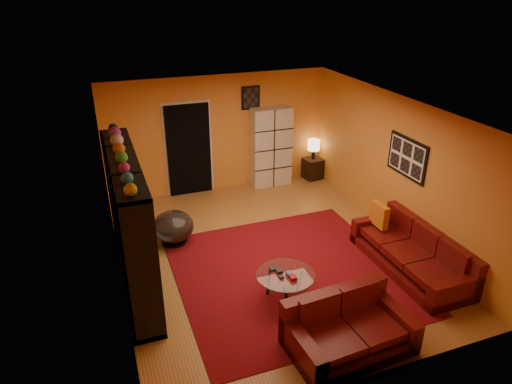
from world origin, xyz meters
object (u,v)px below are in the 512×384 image
object	(u,v)px
entertainment_unit	(130,223)
coffee_table	(285,277)
tv	(133,224)
side_table	(312,168)
loveseat	(346,327)
table_lamp	(314,145)
bowl_chair	(173,227)
storage_cabinet	(271,147)
sofa	(415,253)

from	to	relation	value
entertainment_unit	coffee_table	bearing A→B (deg)	-31.67
tv	side_table	distance (m)	5.26
loveseat	table_lamp	distance (m)	5.60
entertainment_unit	table_lamp	world-z (taller)	entertainment_unit
entertainment_unit	bowl_chair	distance (m)	1.43
tv	coffee_table	xyz separation A→B (m)	(2.01, -1.35, -0.58)
entertainment_unit	bowl_chair	world-z (taller)	entertainment_unit
entertainment_unit	storage_cabinet	distance (m)	4.44
sofa	table_lamp	size ratio (longest dim) A/B	4.70
entertainment_unit	bowl_chair	bearing A→B (deg)	50.01
entertainment_unit	table_lamp	xyz separation A→B (m)	(4.53, 2.75, -0.21)
table_lamp	loveseat	bearing A→B (deg)	-112.12
bowl_chair	side_table	size ratio (longest dim) A/B	1.51
tv	storage_cabinet	distance (m)	4.35
tv	sofa	xyz separation A→B (m)	(4.36, -1.34, -0.70)
bowl_chair	entertainment_unit	bearing A→B (deg)	-129.99
table_lamp	coffee_table	bearing A→B (deg)	-121.56
entertainment_unit	sofa	size ratio (longest dim) A/B	1.33
table_lamp	tv	bearing A→B (deg)	-149.17
entertainment_unit	storage_cabinet	xyz separation A→B (m)	(3.45, 2.80, -0.13)
entertainment_unit	tv	xyz separation A→B (m)	(0.05, 0.08, -0.06)
storage_cabinet	loveseat	bearing A→B (deg)	-101.57
sofa	tv	bearing A→B (deg)	162.81
sofa	storage_cabinet	world-z (taller)	storage_cabinet
tv	bowl_chair	world-z (taller)	tv
sofa	table_lamp	distance (m)	4.05
storage_cabinet	bowl_chair	size ratio (longest dim) A/B	2.43
bowl_chair	tv	bearing A→B (deg)	-130.64
side_table	loveseat	bearing A→B (deg)	-112.12
entertainment_unit	tv	distance (m)	0.11
tv	side_table	size ratio (longest dim) A/B	1.85
entertainment_unit	table_lamp	bearing A→B (deg)	31.29
sofa	side_table	distance (m)	4.01
storage_cabinet	table_lamp	distance (m)	1.08
coffee_table	side_table	size ratio (longest dim) A/B	1.78
bowl_chair	coffee_table	bearing A→B (deg)	-60.24
bowl_chair	table_lamp	bearing A→B (deg)	25.82
entertainment_unit	sofa	world-z (taller)	entertainment_unit
storage_cabinet	side_table	size ratio (longest dim) A/B	3.66
storage_cabinet	tv	bearing A→B (deg)	-141.81
storage_cabinet	entertainment_unit	bearing A→B (deg)	-141.41
loveseat	side_table	distance (m)	5.57
sofa	loveseat	size ratio (longest dim) A/B	1.36
coffee_table	tv	bearing A→B (deg)	146.10
sofa	table_lamp	world-z (taller)	table_lamp
loveseat	storage_cabinet	distance (m)	5.35
tv	coffee_table	size ratio (longest dim) A/B	1.04
loveseat	table_lamp	size ratio (longest dim) A/B	3.45
tv	loveseat	world-z (taller)	tv
sofa	side_table	xyz separation A→B (m)	(0.11, 4.01, -0.03)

